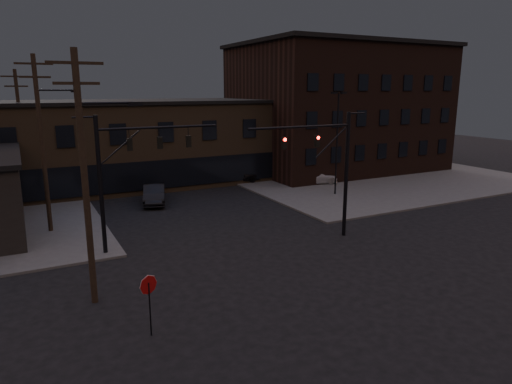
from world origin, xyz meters
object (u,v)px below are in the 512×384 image
(stop_sign, at_px, (149,291))
(car_crossing, at_px, (154,194))
(traffic_signal_far, at_px, (123,168))
(parked_car_lot_a, at_px, (259,172))
(parked_car_lot_b, at_px, (315,177))
(traffic_signal_near, at_px, (332,162))

(stop_sign, xyz_separation_m, car_crossing, (5.79, 20.59, -1.04))
(traffic_signal_far, bearing_deg, parked_car_lot_a, 41.80)
(traffic_signal_far, relative_size, parked_car_lot_b, 1.75)
(parked_car_lot_a, bearing_deg, stop_sign, 138.63)
(parked_car_lot_a, bearing_deg, traffic_signal_near, 160.42)
(traffic_signal_near, distance_m, parked_car_lot_b, 17.24)
(traffic_signal_far, xyz_separation_m, stop_sign, (-1.28, -9.99, -3.17))
(stop_sign, height_order, parked_car_lot_b, stop_sign)
(traffic_signal_far, height_order, stop_sign, traffic_signal_far)
(traffic_signal_far, relative_size, stop_sign, 3.23)
(traffic_signal_far, height_order, parked_car_lot_a, traffic_signal_far)
(stop_sign, bearing_deg, traffic_signal_far, 82.68)
(traffic_signal_near, distance_m, stop_sign, 15.17)
(stop_sign, xyz_separation_m, parked_car_lot_a, (17.95, 24.89, -0.86))
(car_crossing, bearing_deg, stop_sign, -89.33)
(stop_sign, relative_size, car_crossing, 0.51)
(traffic_signal_far, bearing_deg, stop_sign, -97.32)
(parked_car_lot_a, bearing_deg, traffic_signal_far, 126.23)
(traffic_signal_far, xyz_separation_m, parked_car_lot_b, (20.82, 10.77, -4.20))
(stop_sign, distance_m, car_crossing, 21.41)
(stop_sign, bearing_deg, car_crossing, 74.30)
(parked_car_lot_a, xyz_separation_m, car_crossing, (-12.16, -4.30, -0.18))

